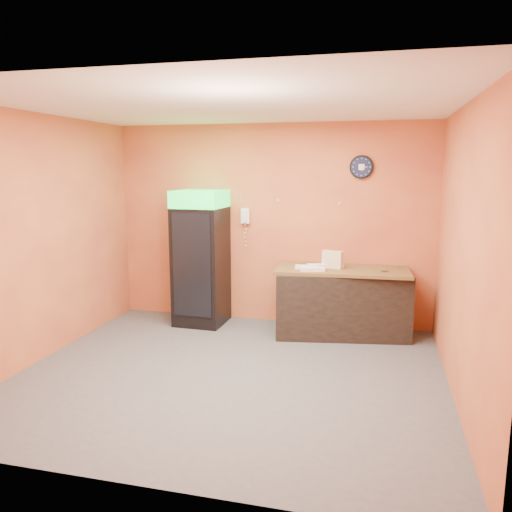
% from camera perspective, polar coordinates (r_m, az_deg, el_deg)
% --- Properties ---
extents(floor, '(4.50, 4.50, 0.00)m').
position_cam_1_polar(floor, '(5.53, -2.87, -13.31)').
color(floor, '#47474C').
rests_on(floor, ground).
extents(back_wall, '(4.50, 0.02, 2.80)m').
position_cam_1_polar(back_wall, '(7.06, 1.70, 3.60)').
color(back_wall, '#D6763C').
rests_on(back_wall, floor).
extents(left_wall, '(0.02, 4.00, 2.80)m').
position_cam_1_polar(left_wall, '(6.18, -23.42, 1.84)').
color(left_wall, '#D6763C').
rests_on(left_wall, floor).
extents(right_wall, '(0.02, 4.00, 2.80)m').
position_cam_1_polar(right_wall, '(4.99, 22.58, 0.12)').
color(right_wall, '#D6763C').
rests_on(right_wall, floor).
extents(ceiling, '(4.50, 4.00, 0.02)m').
position_cam_1_polar(ceiling, '(5.12, -3.16, 16.84)').
color(ceiling, white).
rests_on(ceiling, back_wall).
extents(beverage_cooler, '(0.68, 0.69, 1.89)m').
position_cam_1_polar(beverage_cooler, '(7.02, -6.40, -0.44)').
color(beverage_cooler, black).
rests_on(beverage_cooler, floor).
extents(prep_counter, '(1.81, 1.03, 0.86)m').
position_cam_1_polar(prep_counter, '(6.73, 9.74, -5.30)').
color(prep_counter, black).
rests_on(prep_counter, floor).
extents(wall_clock, '(0.31, 0.06, 0.31)m').
position_cam_1_polar(wall_clock, '(6.84, 11.97, 9.92)').
color(wall_clock, black).
rests_on(wall_clock, back_wall).
extents(wall_phone, '(0.12, 0.10, 0.22)m').
position_cam_1_polar(wall_phone, '(7.08, -1.24, 4.60)').
color(wall_phone, white).
rests_on(wall_phone, back_wall).
extents(butcher_paper, '(1.76, 0.88, 0.04)m').
position_cam_1_polar(butcher_paper, '(6.63, 9.85, -1.57)').
color(butcher_paper, brown).
rests_on(butcher_paper, prep_counter).
extents(sub_roll_stack, '(0.29, 0.18, 0.23)m').
position_cam_1_polar(sub_roll_stack, '(6.60, 8.75, -0.40)').
color(sub_roll_stack, beige).
rests_on(sub_roll_stack, butcher_paper).
extents(wrapped_sandwich_left, '(0.30, 0.14, 0.04)m').
position_cam_1_polar(wrapped_sandwich_left, '(6.53, 5.82, -1.28)').
color(wrapped_sandwich_left, white).
rests_on(wrapped_sandwich_left, butcher_paper).
extents(wrapped_sandwich_mid, '(0.33, 0.19, 0.04)m').
position_cam_1_polar(wrapped_sandwich_mid, '(6.40, 6.47, -1.51)').
color(wrapped_sandwich_mid, white).
rests_on(wrapped_sandwich_mid, butcher_paper).
extents(wrapped_sandwich_right, '(0.33, 0.22, 0.04)m').
position_cam_1_polar(wrapped_sandwich_right, '(6.64, 7.22, -1.11)').
color(wrapped_sandwich_right, white).
rests_on(wrapped_sandwich_right, butcher_paper).
extents(kitchen_tool, '(0.05, 0.05, 0.05)m').
position_cam_1_polar(kitchen_tool, '(6.66, 9.94, -1.11)').
color(kitchen_tool, silver).
rests_on(kitchen_tool, butcher_paper).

